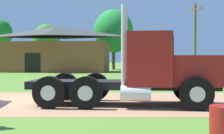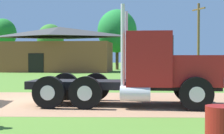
# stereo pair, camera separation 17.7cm
# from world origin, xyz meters

# --- Properties ---
(ground_plane) EXTENTS (200.00, 200.00, 0.00)m
(ground_plane) POSITION_xyz_m (0.00, 0.00, 0.00)
(ground_plane) COLOR #507A2B
(dirt_track) EXTENTS (120.00, 6.82, 0.01)m
(dirt_track) POSITION_xyz_m (0.00, 0.00, 0.00)
(dirt_track) COLOR #A17656
(dirt_track) RESTS_ON ground_plane
(truck_foreground_white) EXTENTS (7.04, 3.08, 3.52)m
(truck_foreground_white) POSITION_xyz_m (4.67, -0.92, 1.23)
(truck_foreground_white) COLOR black
(truck_foreground_white) RESTS_ON ground_plane
(shed_building) EXTENTS (13.54, 7.45, 5.46)m
(shed_building) POSITION_xyz_m (-3.87, 27.75, 2.64)
(shed_building) COLOR brown
(shed_building) RESTS_ON ground_plane
(utility_pole_near) EXTENTS (0.94, 2.10, 7.40)m
(utility_pole_near) POSITION_xyz_m (11.79, 22.64, 3.95)
(utility_pole_near) COLOR brown
(utility_pole_near) RESTS_ON ground_plane
(tree_right) EXTENTS (4.17, 4.17, 7.00)m
(tree_right) POSITION_xyz_m (-7.49, 39.97, 4.68)
(tree_right) COLOR #513823
(tree_right) RESTS_ON ground_plane
(tree_far_right) EXTENTS (5.57, 5.57, 8.54)m
(tree_far_right) POSITION_xyz_m (3.09, 34.86, 5.47)
(tree_far_right) COLOR #513823
(tree_far_right) RESTS_ON ground_plane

